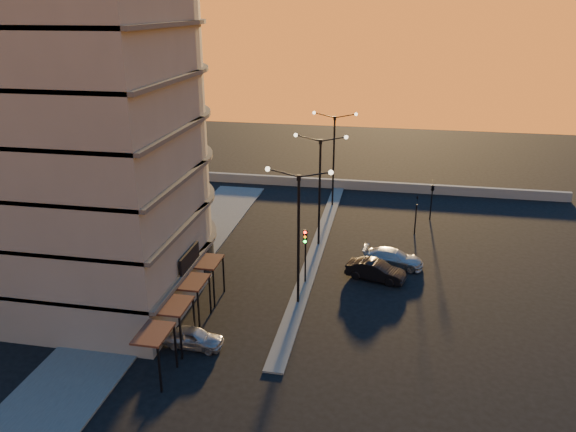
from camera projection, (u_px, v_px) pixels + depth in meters
The scene contains 14 objects.
ground at pixel (298, 303), 38.18m from camera, with size 120.00×120.00×0.00m, color black.
sidewalk_west at pixel (174, 264), 43.69m from camera, with size 5.00×40.00×0.12m, color #4C4C4A.
median at pixel (318, 244), 47.34m from camera, with size 1.20×36.00×0.12m, color #4C4C4A.
parapet at pixel (357, 185), 61.54m from camera, with size 44.00×0.50×1.00m, color slate.
building at pixel (88, 121), 36.48m from camera, with size 14.35×17.08×25.00m.
streetlamp_near at pixel (299, 227), 36.21m from camera, with size 4.32×0.32×9.51m.
streetlamp_mid at pixel (320, 182), 45.39m from camera, with size 4.32×0.32×9.51m.
streetlamp_far at pixel (334, 152), 54.58m from camera, with size 4.32×0.32×9.51m.
traffic_light_main at pixel (305, 247), 39.80m from camera, with size 0.28×0.44×4.25m.
signal_east_a at pixel (416, 214), 48.94m from camera, with size 0.13×0.16×3.60m.
signal_east_b at pixel (433, 188), 51.94m from camera, with size 0.42×1.99×3.60m.
car_hatchback at pixel (193, 338), 33.10m from camera, with size 1.45×3.61×1.23m, color #929499.
car_sedan at pixel (376, 271), 41.22m from camera, with size 1.51×4.34×1.43m, color black.
car_wagon at pixel (393, 258), 43.36m from camera, with size 1.90×4.67×1.36m, color #9FA2A6.
Camera 1 is at (5.69, -33.15, 19.02)m, focal length 35.00 mm.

